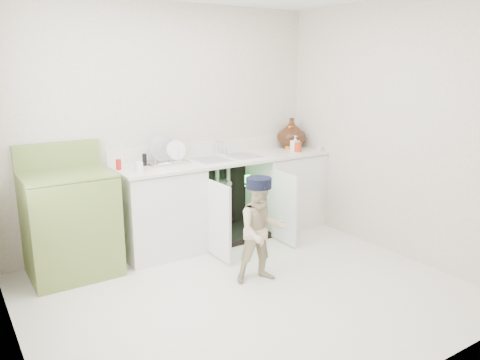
# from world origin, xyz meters

# --- Properties ---
(ground) EXTENTS (3.50, 3.50, 0.00)m
(ground) POSITION_xyz_m (0.00, 0.00, 0.00)
(ground) COLOR beige
(ground) RESTS_ON ground
(room_shell) EXTENTS (6.00, 5.50, 1.26)m
(room_shell) POSITION_xyz_m (0.00, 0.00, 1.25)
(room_shell) COLOR beige
(room_shell) RESTS_ON ground
(counter_run) EXTENTS (2.44, 1.02, 1.26)m
(counter_run) POSITION_xyz_m (0.59, 1.21, 0.48)
(counter_run) COLOR white
(counter_run) RESTS_ON ground
(avocado_stove) EXTENTS (0.76, 0.65, 1.18)m
(avocado_stove) POSITION_xyz_m (-1.13, 1.18, 0.49)
(avocado_stove) COLOR olive
(avocado_stove) RESTS_ON ground
(repair_worker) EXTENTS (0.65, 0.99, 0.94)m
(repair_worker) POSITION_xyz_m (0.23, 0.11, 0.48)
(repair_worker) COLOR #C1AF8A
(repair_worker) RESTS_ON ground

